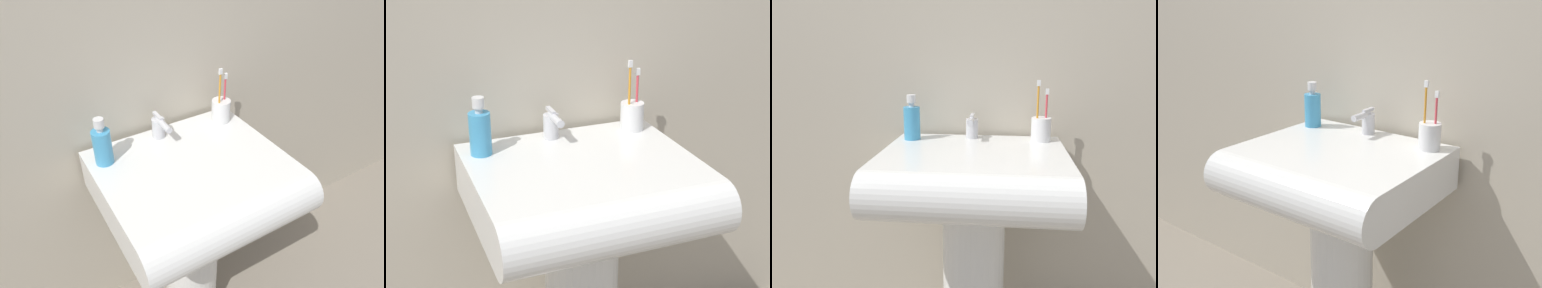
# 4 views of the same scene
# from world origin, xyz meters

# --- Properties ---
(wall_back) EXTENTS (5.00, 0.05, 2.40)m
(wall_back) POSITION_xyz_m (0.00, 0.28, 1.20)
(wall_back) COLOR #B7AD99
(wall_back) RESTS_ON ground
(sink_pedestal) EXTENTS (0.21, 0.21, 0.68)m
(sink_pedestal) POSITION_xyz_m (0.00, 0.00, 0.34)
(sink_pedestal) COLOR white
(sink_pedestal) RESTS_ON ground
(sink_basin) EXTENTS (0.59, 0.53, 0.14)m
(sink_basin) POSITION_xyz_m (0.00, -0.05, 0.75)
(sink_basin) COLOR white
(sink_basin) RESTS_ON sink_pedestal
(faucet) EXTENTS (0.04, 0.11, 0.09)m
(faucet) POSITION_xyz_m (-0.02, 0.17, 0.87)
(faucet) COLOR silver
(faucet) RESTS_ON sink_basin
(toothbrush_cup) EXTENTS (0.07, 0.07, 0.21)m
(toothbrush_cup) POSITION_xyz_m (0.22, 0.16, 0.87)
(toothbrush_cup) COLOR white
(toothbrush_cup) RESTS_ON sink_basin
(soap_bottle) EXTENTS (0.06, 0.06, 0.16)m
(soap_bottle) POSITION_xyz_m (-0.24, 0.14, 0.89)
(soap_bottle) COLOR #3F99CC
(soap_bottle) RESTS_ON sink_basin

